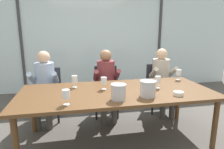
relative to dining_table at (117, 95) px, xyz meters
The scene contains 20 objects.
ground 1.21m from the dining_table, 90.00° to the left, with size 14.00×14.00×0.00m, color #4C4742.
window_glass_panel 2.63m from the dining_table, 90.00° to the left, with size 7.82×0.03×2.60m, color silver.
window_mullion_left 3.15m from the dining_table, 124.72° to the left, with size 0.06×0.06×2.60m, color #38383D.
window_mullion_right 3.15m from the dining_table, 55.28° to the left, with size 0.06×0.06×2.60m, color #38383D.
hillside_vineyard 6.50m from the dining_table, 90.00° to the left, with size 13.82×2.40×1.46m, color #386633.
dining_table is the anchor object (origin of this frame).
chair_near_curtain 1.43m from the dining_table, 136.04° to the left, with size 0.47×0.47×0.89m.
chair_left_of_center 0.97m from the dining_table, 89.49° to the left, with size 0.48×0.48×0.89m.
chair_center 1.44m from the dining_table, 42.70° to the left, with size 0.48×0.48×0.89m.
person_pale_blue_shirt 1.35m from the dining_table, 141.75° to the left, with size 0.47×0.62×1.21m.
person_maroon_top 0.84m from the dining_table, 90.33° to the left, with size 0.47×0.62×1.21m.
person_beige_jumper 1.35m from the dining_table, 38.16° to the left, with size 0.48×0.62×1.21m.
ice_bucket_primary 0.38m from the dining_table, 100.21° to the right, with size 0.19×0.19×0.19m.
ice_bucket_secondary 0.47m from the dining_table, 42.76° to the right, with size 0.20×0.20×0.20m.
tasting_bowl 0.80m from the dining_table, 25.79° to the right, with size 0.13×0.13×0.05m, color silver.
wine_glass_by_left_taster 0.62m from the dining_table, ahead, with size 0.08×0.08×0.17m.
wine_glass_near_bucket 0.26m from the dining_table, 148.54° to the left, with size 0.08×0.08×0.17m.
wine_glass_center_pour 0.79m from the dining_table, 149.88° to the right, with size 0.08×0.08×0.17m.
wine_glass_by_right_taster 0.65m from the dining_table, 153.66° to the left, with size 0.08×0.08×0.17m.
wine_glass_spare_empty 1.21m from the dining_table, 18.54° to the left, with size 0.08×0.08×0.17m.
Camera 1 is at (-0.57, -2.50, 1.55)m, focal length 31.34 mm.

